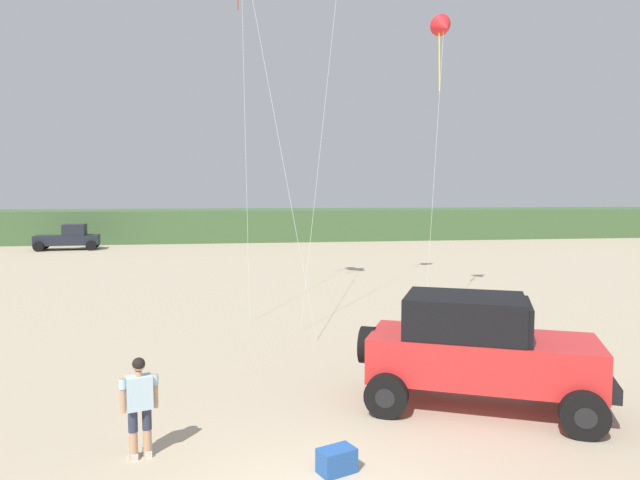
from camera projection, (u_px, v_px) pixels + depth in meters
dune_ridge at (251, 224)px, 55.13m from camera, size 90.00×9.97×2.83m
jeep at (478, 349)px, 11.42m from camera, size 5.00×3.98×2.26m
person_watching at (139, 402)px, 9.22m from camera, size 0.60×0.40×1.67m
cooler_box at (337, 460)px, 8.79m from camera, size 0.65×0.54×0.38m
distant_pickup at (69, 238)px, 44.19m from camera, size 4.75×2.74×1.98m
kite_yellow_diamond at (444, 28)px, 21.29m from camera, size 1.95×3.09×11.04m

